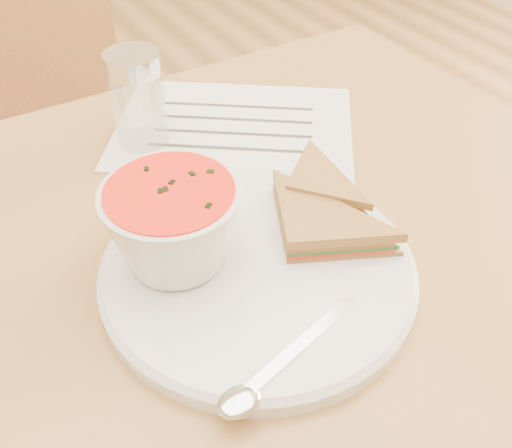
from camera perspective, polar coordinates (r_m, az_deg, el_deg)
dining_table at (r=0.92m, az=-4.08°, el=-18.52°), size 1.00×0.70×0.75m
chair_far at (r=1.28m, az=-16.37°, el=5.83°), size 0.47×0.47×0.90m
plate at (r=0.57m, az=0.18°, el=-4.65°), size 0.32×0.32×0.02m
soup_bowl at (r=0.54m, az=-8.19°, el=-0.47°), size 0.15×0.15×0.09m
sandwich_half_a at (r=0.55m, az=3.14°, el=-3.20°), size 0.15×0.15×0.04m
sandwich_half_b at (r=0.60m, az=2.93°, el=2.77°), size 0.13×0.13×0.03m
spoon at (r=0.49m, az=3.08°, el=-13.25°), size 0.19×0.09×0.01m
paper_menu at (r=0.78m, az=-2.23°, el=9.66°), size 0.39×0.37×0.00m
condiment_shaker at (r=0.74m, az=-11.68°, el=12.06°), size 0.08×0.08×0.12m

